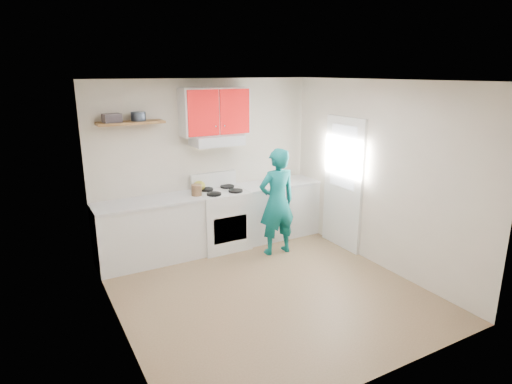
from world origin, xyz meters
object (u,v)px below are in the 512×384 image
tin (138,116)px  crock (197,191)px  kettle (199,186)px  person (277,202)px  stove (222,219)px

tin → crock: 1.34m
tin → crock: bearing=-17.8°
kettle → person: (0.92, -0.79, -0.18)m
crock → stove: bearing=6.7°
stove → person: size_ratio=0.57×
kettle → crock: 0.26m
stove → tin: bearing=170.8°
tin → crock: tin is taller
tin → stove: bearing=-9.2°
stove → kettle: bearing=147.4°
tin → person: (1.78, -0.79, -1.29)m
tin → person: size_ratio=0.12×
person → kettle: bearing=-38.7°
tin → kettle: tin is taller
stove → person: person is taller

